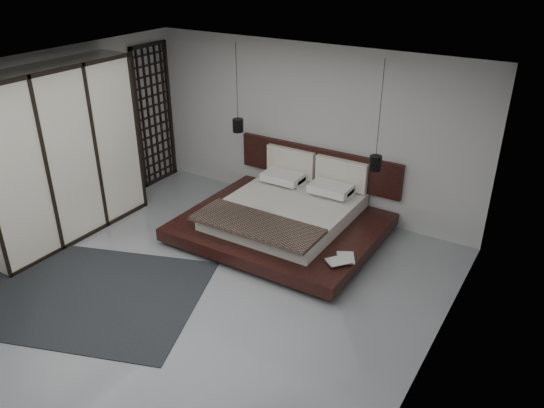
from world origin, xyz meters
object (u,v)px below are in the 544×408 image
Objects in this scene: pendant_left at (238,125)px; rug at (86,294)px; bed at (286,216)px; wardrobe at (59,155)px; lattice_screen at (155,115)px; pendant_right at (375,163)px.

rug is at bearing -93.33° from pendant_left.
rug is at bearing -116.60° from bed.
wardrobe is at bearing -126.61° from pendant_left.
rug is at bearing -62.59° from lattice_screen.
wardrobe is (-2.91, -1.79, 1.03)m from bed.
pendant_left is at bearing -1.84° from lattice_screen.
pendant_left is 3.62m from rug.
wardrobe reaches higher than rug.
bed is 1.75m from pendant_left.
pendant_right is (2.44, 0.00, -0.15)m from pendant_left.
pendant_right reaches higher than wardrobe.
pendant_right is 0.53× the size of rug.
lattice_screen is at bearing 170.15° from bed.
lattice_screen is 2.35m from wardrobe.
rug is at bearing -128.53° from pendant_right.
pendant_left is at bearing 53.39° from wardrobe.
lattice_screen reaches higher than rug.
pendant_right is (1.22, 0.49, 1.00)m from bed.
pendant_left reaches higher than wardrobe.
bed is 0.99× the size of rug.
pendant_left reaches higher than lattice_screen.
pendant_right reaches higher than rug.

